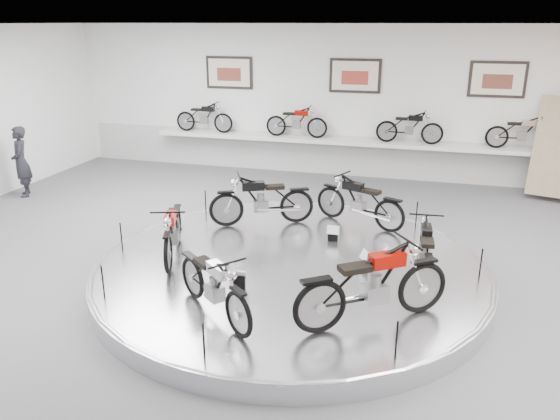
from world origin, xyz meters
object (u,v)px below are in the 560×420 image
(bike_d, at_px, (173,230))
(bike_b, at_px, (359,201))
(shelf, at_px, (351,142))
(bike_f, at_px, (373,284))
(bike_a, at_px, (426,250))
(bike_c, at_px, (262,200))
(bike_e, at_px, (214,284))
(display_platform, at_px, (291,271))
(visitor, at_px, (21,162))

(bike_d, bearing_deg, bike_b, 111.15)
(shelf, bearing_deg, bike_f, -79.36)
(shelf, relative_size, bike_f, 5.82)
(bike_d, bearing_deg, bike_a, 75.25)
(bike_d, bearing_deg, bike_c, 133.30)
(bike_f, bearing_deg, bike_e, 155.04)
(bike_e, bearing_deg, bike_d, 169.87)
(display_platform, xyz_separation_m, visitor, (-7.40, 2.69, 0.70))
(bike_b, bearing_deg, bike_f, 123.61)
(bike_e, bearing_deg, shelf, 125.57)
(bike_a, distance_m, bike_e, 3.30)
(bike_e, distance_m, bike_f, 2.09)
(display_platform, distance_m, bike_c, 1.97)
(bike_a, bearing_deg, bike_d, 89.84)
(bike_a, relative_size, visitor, 0.90)
(bike_b, bearing_deg, bike_e, 94.08)
(display_platform, bearing_deg, bike_b, 68.21)
(bike_a, distance_m, bike_d, 4.08)
(visitor, bearing_deg, bike_b, 47.95)
(bike_a, height_order, bike_f, bike_f)
(bike_a, distance_m, bike_f, 1.68)
(bike_f, height_order, visitor, visitor)
(bike_b, height_order, bike_f, bike_f)
(bike_c, distance_m, visitor, 6.51)
(bike_e, xyz_separation_m, bike_f, (2.05, 0.39, 0.09))
(bike_d, xyz_separation_m, bike_f, (3.45, -1.25, 0.09))
(bike_c, relative_size, bike_d, 1.08)
(bike_b, relative_size, bike_c, 0.95)
(bike_a, xyz_separation_m, bike_e, (-2.67, -1.95, 0.01))
(display_platform, xyz_separation_m, bike_d, (-1.96, -0.28, 0.62))
(bike_d, bearing_deg, bike_f, 50.98)
(bike_a, bearing_deg, bike_f, 153.78)
(bike_b, relative_size, visitor, 0.96)
(bike_b, height_order, bike_d, bike_b)
(shelf, bearing_deg, bike_a, -71.67)
(bike_a, relative_size, bike_d, 0.96)
(bike_a, distance_m, bike_b, 2.42)
(bike_f, bearing_deg, bike_c, 92.82)
(bike_b, distance_m, bike_c, 1.88)
(bike_a, height_order, bike_c, bike_c)
(bike_a, height_order, bike_b, bike_b)
(shelf, height_order, bike_d, bike_d)
(bike_a, bearing_deg, bike_c, 58.98)
(display_platform, height_order, bike_a, bike_a)
(bike_c, bearing_deg, bike_d, 37.82)
(shelf, relative_size, bike_d, 6.89)
(shelf, xyz_separation_m, bike_e, (-0.56, -8.32, -0.23))
(shelf, relative_size, bike_e, 6.95)
(bike_a, bearing_deg, bike_e, 121.65)
(bike_c, height_order, bike_e, bike_c)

